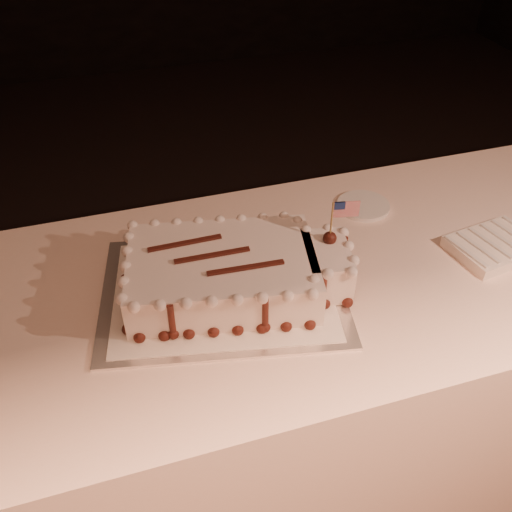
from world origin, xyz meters
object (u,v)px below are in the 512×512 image
object	(u,v)px
cake_board	(223,291)
sheet_cake	(235,272)
side_plate	(363,206)
napkin_stack	(495,246)
banquet_table	(289,376)

from	to	relation	value
cake_board	sheet_cake	world-z (taller)	sheet_cake
cake_board	side_plate	world-z (taller)	side_plate
napkin_stack	side_plate	size ratio (longest dim) A/B	1.60
cake_board	sheet_cake	xyz separation A→B (m)	(0.03, -0.01, 0.06)
banquet_table	napkin_stack	size ratio (longest dim) A/B	10.24
banquet_table	side_plate	world-z (taller)	side_plate
banquet_table	cake_board	xyz separation A→B (m)	(-0.18, -0.01, 0.38)
sheet_cake	side_plate	bearing A→B (deg)	27.62
cake_board	side_plate	bearing A→B (deg)	36.97
cake_board	napkin_stack	distance (m)	0.69
banquet_table	cake_board	world-z (taller)	cake_board
side_plate	banquet_table	bearing A→B (deg)	-142.89
side_plate	sheet_cake	bearing A→B (deg)	-152.38
banquet_table	sheet_cake	size ratio (longest dim) A/B	4.38
banquet_table	cake_board	bearing A→B (deg)	-178.02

